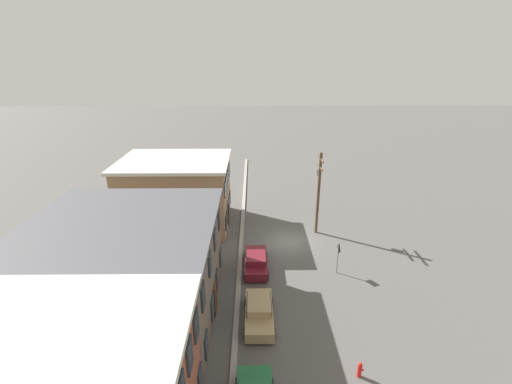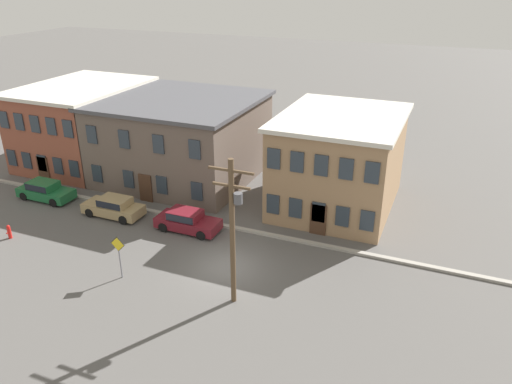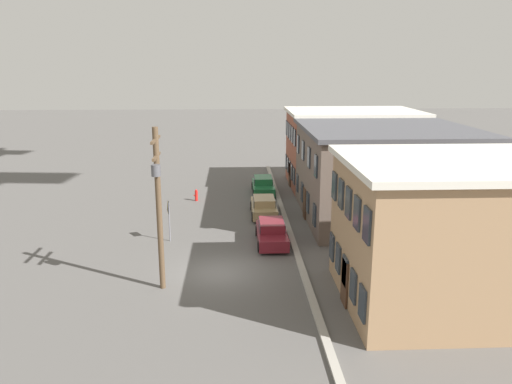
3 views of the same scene
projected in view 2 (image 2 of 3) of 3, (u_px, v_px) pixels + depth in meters
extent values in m
plane|color=#565451|center=(227.00, 267.00, 29.85)|extent=(200.00, 200.00, 0.00)
cube|color=#9E998E|center=(255.00, 232.00, 33.61)|extent=(56.00, 0.36, 0.16)
cube|color=brown|center=(85.00, 125.00, 45.05)|extent=(8.28, 11.18, 6.64)
cube|color=silver|center=(80.00, 87.00, 43.62)|extent=(8.78, 11.68, 0.30)
cube|color=#2D3842|center=(12.00, 158.00, 42.14)|extent=(0.90, 0.10, 1.40)
cube|color=#2D3842|center=(4.00, 120.00, 40.76)|extent=(0.90, 0.10, 1.40)
cube|color=#2D3842|center=(27.00, 160.00, 41.56)|extent=(0.90, 0.10, 1.40)
cube|color=#2D3842|center=(19.00, 122.00, 40.19)|extent=(0.90, 0.10, 1.40)
cube|color=#2D3842|center=(42.00, 163.00, 40.98)|extent=(0.90, 0.10, 1.40)
cube|color=#2D3842|center=(35.00, 124.00, 39.61)|extent=(0.90, 0.10, 1.40)
cube|color=#2D3842|center=(58.00, 166.00, 40.41)|extent=(0.90, 0.10, 1.40)
cube|color=#2D3842|center=(51.00, 126.00, 39.04)|extent=(0.90, 0.10, 1.40)
cube|color=#2D3842|center=(74.00, 169.00, 39.83)|extent=(0.90, 0.10, 1.40)
cube|color=#2D3842|center=(68.00, 129.00, 38.46)|extent=(0.90, 0.10, 1.40)
cube|color=#472D1E|center=(43.00, 169.00, 41.21)|extent=(1.10, 0.10, 2.20)
cube|color=#66564C|center=(182.00, 140.00, 41.68)|extent=(11.81, 11.29, 6.39)
cube|color=#4C4C51|center=(179.00, 100.00, 40.30)|extent=(12.31, 11.79, 0.30)
cube|color=#2D3842|center=(97.00, 174.00, 39.08)|extent=(0.90, 0.10, 1.40)
cube|color=#2D3842|center=(92.00, 135.00, 37.76)|extent=(0.90, 0.10, 1.40)
cube|color=#2D3842|center=(129.00, 179.00, 38.05)|extent=(0.90, 0.10, 1.40)
cube|color=#2D3842|center=(124.00, 139.00, 36.73)|extent=(0.90, 0.10, 1.40)
cube|color=#2D3842|center=(162.00, 185.00, 37.02)|extent=(0.90, 0.10, 1.40)
cube|color=#2D3842|center=(158.00, 144.00, 35.70)|extent=(0.90, 0.10, 1.40)
cube|color=#2D3842|center=(197.00, 191.00, 36.00)|extent=(0.90, 0.10, 1.40)
cube|color=#2D3842|center=(195.00, 150.00, 34.68)|extent=(0.90, 0.10, 1.40)
cube|color=#472D1E|center=(146.00, 188.00, 37.74)|extent=(1.10, 0.10, 2.20)
cube|color=#9E7A56|center=(339.00, 163.00, 36.46)|extent=(8.01, 10.17, 6.61)
cube|color=silver|center=(342.00, 117.00, 35.04)|extent=(8.51, 10.67, 0.30)
cube|color=#2D3842|center=(273.00, 204.00, 33.93)|extent=(0.90, 0.10, 1.40)
cube|color=#2D3842|center=(274.00, 159.00, 32.56)|extent=(0.90, 0.10, 1.40)
cube|color=#2D3842|center=(295.00, 208.00, 33.37)|extent=(0.90, 0.10, 1.40)
cube|color=#2D3842|center=(297.00, 162.00, 32.00)|extent=(0.90, 0.10, 1.40)
cube|color=#2D3842|center=(318.00, 212.00, 32.81)|extent=(0.90, 0.10, 1.40)
cube|color=#2D3842|center=(321.00, 165.00, 31.45)|extent=(0.90, 0.10, 1.40)
cube|color=#2D3842|center=(342.00, 216.00, 32.25)|extent=(0.90, 0.10, 1.40)
cube|color=#2D3842|center=(346.00, 169.00, 30.89)|extent=(0.90, 0.10, 1.40)
cube|color=#2D3842|center=(367.00, 221.00, 31.70)|extent=(0.90, 0.10, 1.40)
cube|color=#2D3842|center=(372.00, 173.00, 30.33)|extent=(0.90, 0.10, 1.40)
cube|color=#472D1E|center=(318.00, 220.00, 33.04)|extent=(1.10, 0.10, 2.20)
cube|color=#1E6638|center=(46.00, 193.00, 38.34)|extent=(4.40, 1.80, 0.70)
cube|color=#1E6638|center=(43.00, 185.00, 38.15)|extent=(2.20, 1.51, 0.55)
cube|color=#1E232D|center=(43.00, 185.00, 38.15)|extent=(2.02, 1.58, 0.48)
cylinder|color=black|center=(69.00, 194.00, 38.63)|extent=(0.66, 0.22, 0.66)
cylinder|color=black|center=(53.00, 203.00, 37.20)|extent=(0.66, 0.22, 0.66)
cylinder|color=black|center=(40.00, 188.00, 39.64)|extent=(0.66, 0.22, 0.66)
cylinder|color=black|center=(24.00, 196.00, 38.21)|extent=(0.66, 0.22, 0.66)
cube|color=tan|center=(113.00, 209.00, 35.80)|extent=(4.40, 1.80, 0.70)
cube|color=tan|center=(115.00, 201.00, 35.47)|extent=(2.20, 1.51, 0.55)
cube|color=#1E232D|center=(115.00, 201.00, 35.47)|extent=(2.02, 1.58, 0.48)
cylinder|color=black|center=(90.00, 213.00, 35.67)|extent=(0.66, 0.22, 0.66)
cylinder|color=black|center=(105.00, 203.00, 37.10)|extent=(0.66, 0.22, 0.66)
cylinder|color=black|center=(123.00, 220.00, 34.66)|extent=(0.66, 0.22, 0.66)
cylinder|color=black|center=(138.00, 210.00, 36.09)|extent=(0.66, 0.22, 0.66)
cube|color=maroon|center=(188.00, 223.00, 33.81)|extent=(4.40, 1.80, 0.70)
cube|color=maroon|center=(185.00, 214.00, 33.62)|extent=(2.20, 1.51, 0.55)
cube|color=#1E232D|center=(185.00, 214.00, 33.62)|extent=(2.02, 1.58, 0.48)
cylinder|color=black|center=(213.00, 224.00, 34.11)|extent=(0.66, 0.22, 0.66)
cylinder|color=black|center=(201.00, 235.00, 32.68)|extent=(0.66, 0.22, 0.66)
cylinder|color=black|center=(176.00, 217.00, 35.12)|extent=(0.66, 0.22, 0.66)
cylinder|color=black|center=(163.00, 227.00, 33.68)|extent=(0.66, 0.22, 0.66)
cylinder|color=slate|center=(120.00, 259.00, 28.33)|extent=(0.08, 0.08, 2.53)
cube|color=yellow|center=(118.00, 244.00, 27.90)|extent=(0.85, 0.03, 0.85)
cube|color=black|center=(118.00, 244.00, 27.91)|extent=(0.92, 0.02, 0.92)
cylinder|color=brown|center=(232.00, 234.00, 25.17)|extent=(0.28, 0.28, 8.14)
cube|color=brown|center=(231.00, 171.00, 23.74)|extent=(2.40, 0.12, 0.12)
cube|color=brown|center=(231.00, 186.00, 24.07)|extent=(2.00, 0.12, 0.12)
cylinder|color=#515156|center=(238.00, 198.00, 24.19)|extent=(0.44, 0.44, 0.55)
cylinder|color=red|center=(9.00, 233.00, 32.86)|extent=(0.24, 0.24, 0.80)
sphere|color=red|center=(8.00, 227.00, 32.68)|extent=(0.22, 0.22, 0.22)
cylinder|color=red|center=(7.00, 233.00, 32.71)|extent=(0.10, 0.12, 0.10)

